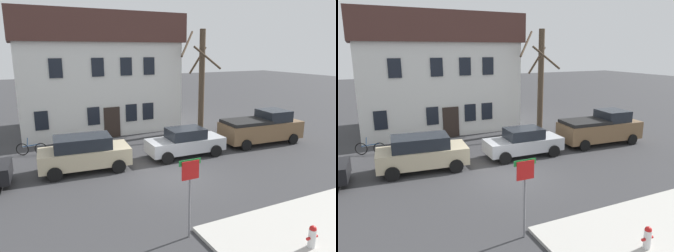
{
  "view_description": "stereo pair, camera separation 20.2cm",
  "coord_description": "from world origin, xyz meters",
  "views": [
    {
      "loc": [
        -6.28,
        -12.6,
        5.92
      ],
      "look_at": [
        1.15,
        2.77,
        1.8
      ],
      "focal_mm": 33.98,
      "sensor_mm": 36.0,
      "label": 1
    },
    {
      "loc": [
        -6.1,
        -12.69,
        5.92
      ],
      "look_at": [
        1.15,
        2.77,
        1.8
      ],
      "focal_mm": 33.98,
      "sensor_mm": 36.0,
      "label": 2
    }
  ],
  "objects": [
    {
      "name": "ground_plane",
      "position": [
        0.0,
        0.0,
        0.0
      ],
      "size": [
        120.0,
        120.0,
        0.0
      ],
      "primitive_type": "plane",
      "color": "#38383A"
    },
    {
      "name": "pickup_truck_brown",
      "position": [
        7.79,
        2.66,
        1.02
      ],
      "size": [
        5.39,
        2.52,
        2.12
      ],
      "color": "brown",
      "rests_on": "ground_plane"
    },
    {
      "name": "tree_bare_mid",
      "position": [
        6.09,
        7.41,
        3.9
      ],
      "size": [
        2.58,
        2.98,
        7.35
      ],
      "color": "#4C3D2D",
      "rests_on": "ground_plane"
    },
    {
      "name": "building_main",
      "position": [
        -0.65,
        11.82,
        4.29
      ],
      "size": [
        11.63,
        7.61,
        8.4
      ],
      "color": "white",
      "rests_on": "ground_plane"
    },
    {
      "name": "car_beige_wagon",
      "position": [
        -3.49,
        2.73,
        0.93
      ],
      "size": [
        4.52,
        2.39,
        1.78
      ],
      "color": "#C6B793",
      "rests_on": "ground_plane"
    },
    {
      "name": "fire_hydrant",
      "position": [
        1.29,
        -6.87,
        0.49
      ],
      "size": [
        0.42,
        0.22,
        0.71
      ],
      "color": "silver",
      "rests_on": "sidewalk_slab"
    },
    {
      "name": "car_silver_sedan",
      "position": [
        2.14,
        2.53,
        0.81
      ],
      "size": [
        4.45,
        2.05,
        1.62
      ],
      "color": "#B7BABF",
      "rests_on": "ground_plane"
    },
    {
      "name": "bicycle_leaning",
      "position": [
        -5.75,
        6.47,
        0.37
      ],
      "size": [
        1.65,
        0.68,
        1.03
      ],
      "color": "black",
      "rests_on": "ground_plane"
    },
    {
      "name": "street_sign_pole",
      "position": [
        -1.67,
        -4.64,
        1.86
      ],
      "size": [
        0.76,
        0.07,
        2.65
      ],
      "color": "slate",
      "rests_on": "ground_plane"
    }
  ]
}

